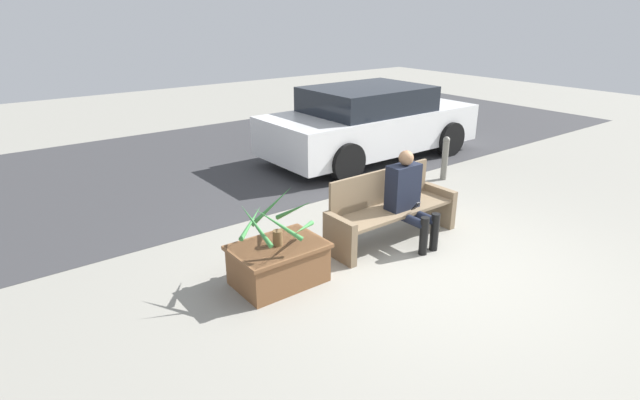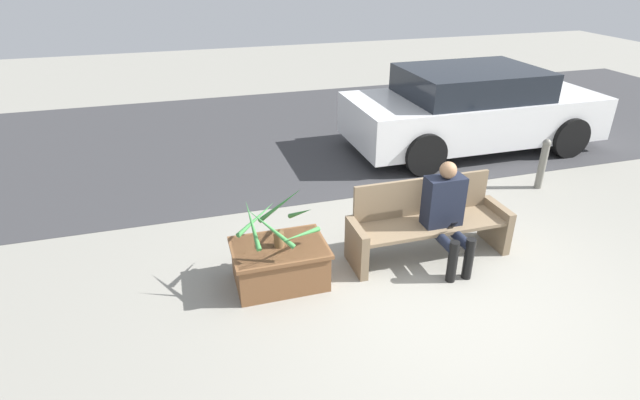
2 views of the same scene
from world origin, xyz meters
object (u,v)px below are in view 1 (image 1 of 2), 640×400
at_px(planter_box, 279,262).
at_px(bollard_post, 445,157).
at_px(person_seated, 408,195).
at_px(bench, 390,209).
at_px(potted_plant, 276,222).
at_px(parked_car, 370,122).

bearing_deg(planter_box, bollard_post, 16.16).
bearing_deg(person_seated, bench, 117.93).
bearing_deg(potted_plant, bench, 2.43).
height_order(person_seated, potted_plant, person_seated).
bearing_deg(parked_car, bench, -128.66).
relative_size(person_seated, bollard_post, 1.55).
distance_m(bench, planter_box, 1.74).
height_order(bench, planter_box, bench).
bearing_deg(potted_plant, bollard_post, 16.04).
bearing_deg(parked_car, bollard_post, -87.19).
height_order(planter_box, potted_plant, potted_plant).
height_order(planter_box, parked_car, parked_car).
height_order(bench, bollard_post, bench).
height_order(potted_plant, bollard_post, potted_plant).
height_order(potted_plant, parked_car, parked_car).
bearing_deg(bollard_post, potted_plant, -163.96).
bearing_deg(potted_plant, person_seated, -3.90).
bearing_deg(planter_box, parked_car, 36.52).
distance_m(person_seated, planter_box, 1.88).
relative_size(bench, bollard_post, 2.42).
bearing_deg(bench, parked_car, 51.34).
relative_size(bench, person_seated, 1.56).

